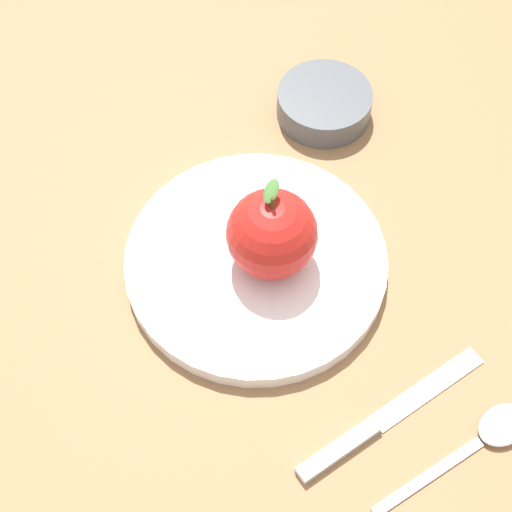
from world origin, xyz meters
name	(u,v)px	position (x,y,z in m)	size (l,w,h in m)	color
ground_plane	(292,292)	(0.00, 0.00, 0.00)	(2.40, 2.40, 0.00)	olive
dinner_plate	(256,261)	(0.03, 0.03, 0.01)	(0.25, 0.25, 0.02)	white
apple	(272,234)	(0.03, 0.02, 0.06)	(0.08, 0.08, 0.10)	#B21E19
side_bowl	(324,101)	(0.22, -0.07, 0.02)	(0.10, 0.10, 0.03)	#4C5156
knife	(375,424)	(-0.14, -0.05, 0.00)	(0.10, 0.18, 0.01)	silver
spoon	(488,435)	(-0.16, -0.14, 0.01)	(0.09, 0.15, 0.01)	silver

